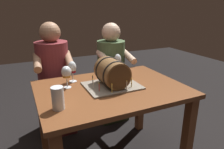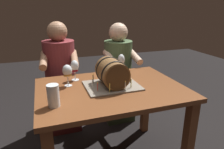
% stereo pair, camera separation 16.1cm
% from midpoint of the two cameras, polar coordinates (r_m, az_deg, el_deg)
% --- Properties ---
extents(dining_table, '(1.14, 0.83, 0.72)m').
position_cam_midpoint_polar(dining_table, '(1.68, 2.50, -7.49)').
color(dining_table, brown).
rests_on(dining_table, ground).
extents(barrel_cake, '(0.42, 0.34, 0.23)m').
position_cam_midpoint_polar(barrel_cake, '(1.61, 2.86, 0.06)').
color(barrel_cake, gray).
rests_on(barrel_cake, dining_table).
extents(wine_glass_amber, '(0.08, 0.08, 0.18)m').
position_cam_midpoint_polar(wine_glass_amber, '(1.64, -9.58, 0.81)').
color(wine_glass_amber, white).
rests_on(wine_glass_amber, dining_table).
extents(wine_glass_white, '(0.07, 0.07, 0.19)m').
position_cam_midpoint_polar(wine_glass_white, '(1.90, 5.01, 3.75)').
color(wine_glass_white, white).
rests_on(wine_glass_white, dining_table).
extents(wine_glass_red, '(0.07, 0.07, 0.18)m').
position_cam_midpoint_polar(wine_glass_red, '(1.76, -7.79, 2.05)').
color(wine_glass_red, white).
rests_on(wine_glass_red, dining_table).
extents(beer_pint, '(0.08, 0.08, 0.15)m').
position_cam_midpoint_polar(beer_pint, '(1.34, -12.66, -6.10)').
color(beer_pint, white).
rests_on(beer_pint, dining_table).
extents(person_seated_left, '(0.39, 0.48, 1.19)m').
position_cam_midpoint_polar(person_seated_left, '(2.27, -11.90, -2.32)').
color(person_seated_left, '#4C1B1E').
rests_on(person_seated_left, ground).
extents(person_seated_right, '(0.36, 0.45, 1.16)m').
position_cam_midpoint_polar(person_seated_right, '(2.43, 3.58, -0.95)').
color(person_seated_right, '#2A3A24').
rests_on(person_seated_right, ground).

